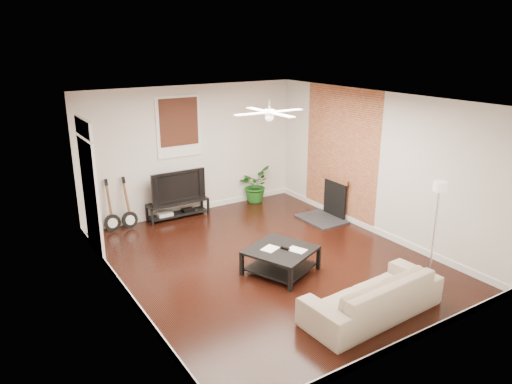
# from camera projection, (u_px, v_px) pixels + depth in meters

# --- Properties ---
(room) EXTENTS (5.01, 6.01, 2.81)m
(room) POSITION_uv_depth(u_px,v_px,m) (269.00, 184.00, 8.00)
(room) COLOR black
(room) RESTS_ON ground
(brick_accent) EXTENTS (0.02, 2.20, 2.80)m
(brick_accent) POSITION_uv_depth(u_px,v_px,m) (340.00, 154.00, 10.07)
(brick_accent) COLOR #A75836
(brick_accent) RESTS_ON floor
(fireplace) EXTENTS (0.80, 1.10, 0.92)m
(fireplace) POSITION_uv_depth(u_px,v_px,m) (328.00, 199.00, 10.21)
(fireplace) COLOR black
(fireplace) RESTS_ON floor
(window_back) EXTENTS (1.00, 0.06, 1.30)m
(window_back) POSITION_uv_depth(u_px,v_px,m) (179.00, 127.00, 10.06)
(window_back) COLOR black
(window_back) RESTS_ON wall_back
(door_left) EXTENTS (0.08, 1.00, 2.50)m
(door_left) POSITION_uv_depth(u_px,v_px,m) (91.00, 187.00, 8.32)
(door_left) COLOR white
(door_left) RESTS_ON wall_left
(tv_stand) EXTENTS (1.34, 0.36, 0.38)m
(tv_stand) POSITION_uv_depth(u_px,v_px,m) (178.00, 209.00, 10.35)
(tv_stand) COLOR black
(tv_stand) RESTS_ON floor
(tv) EXTENTS (1.20, 0.16, 0.69)m
(tv) POSITION_uv_depth(u_px,v_px,m) (176.00, 186.00, 10.20)
(tv) COLOR black
(tv) RESTS_ON tv_stand
(coffee_table) EXTENTS (1.30, 1.30, 0.42)m
(coffee_table) POSITION_uv_depth(u_px,v_px,m) (281.00, 260.00, 7.94)
(coffee_table) COLOR black
(coffee_table) RESTS_ON floor
(sofa) EXTENTS (2.16, 0.93, 0.62)m
(sofa) POSITION_uv_depth(u_px,v_px,m) (372.00, 294.00, 6.68)
(sofa) COLOR tan
(sofa) RESTS_ON floor
(floor_lamp) EXTENTS (0.30, 0.30, 1.73)m
(floor_lamp) POSITION_uv_depth(u_px,v_px,m) (434.00, 235.00, 7.28)
(floor_lamp) COLOR white
(floor_lamp) RESTS_ON floor
(potted_plant) EXTENTS (0.99, 0.99, 0.83)m
(potted_plant) POSITION_uv_depth(u_px,v_px,m) (254.00, 185.00, 11.32)
(potted_plant) COLOR #1C5A19
(potted_plant) RESTS_ON floor
(guitar_left) EXTENTS (0.34, 0.25, 1.08)m
(guitar_left) POSITION_uv_depth(u_px,v_px,m) (111.00, 206.00, 9.49)
(guitar_left) COLOR black
(guitar_left) RESTS_ON floor
(guitar_right) EXTENTS (0.37, 0.28, 1.08)m
(guitar_right) POSITION_uv_depth(u_px,v_px,m) (128.00, 204.00, 9.64)
(guitar_right) COLOR black
(guitar_right) RESTS_ON floor
(ceiling_fan) EXTENTS (1.24, 1.24, 0.32)m
(ceiling_fan) POSITION_uv_depth(u_px,v_px,m) (269.00, 112.00, 7.63)
(ceiling_fan) COLOR white
(ceiling_fan) RESTS_ON ceiling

